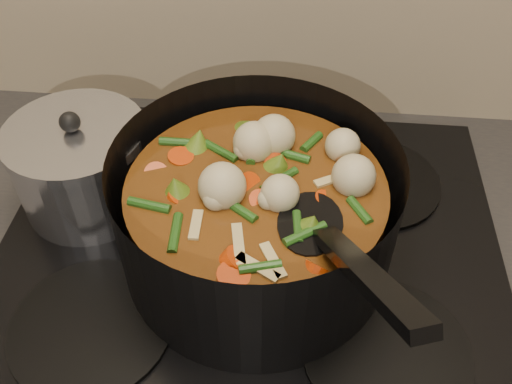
{
  "coord_description": "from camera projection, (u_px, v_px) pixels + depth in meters",
  "views": [
    {
      "loc": [
        0.05,
        1.48,
        1.48
      ],
      "look_at": [
        0.01,
        1.92,
        1.04
      ],
      "focal_mm": 40.0,
      "sensor_mm": 36.0,
      "label": 1
    }
  ],
  "objects": [
    {
      "name": "stovetop",
      "position": [
        249.0,
        251.0,
        0.71
      ],
      "size": [
        0.62,
        0.54,
        0.03
      ],
      "color": "black",
      "rests_on": "counter"
    },
    {
      "name": "stockpot",
      "position": [
        257.0,
        215.0,
        0.65
      ],
      "size": [
        0.35,
        0.42,
        0.23
      ],
      "rotation": [
        0.0,
        0.0,
        0.14
      ],
      "color": "black",
      "rests_on": "stovetop"
    },
    {
      "name": "saucepan",
      "position": [
        83.0,
        166.0,
        0.72
      ],
      "size": [
        0.17,
        0.17,
        0.14
      ],
      "rotation": [
        0.0,
        0.0,
        -0.29
      ],
      "color": "silver",
      "rests_on": "stovetop"
    }
  ]
}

